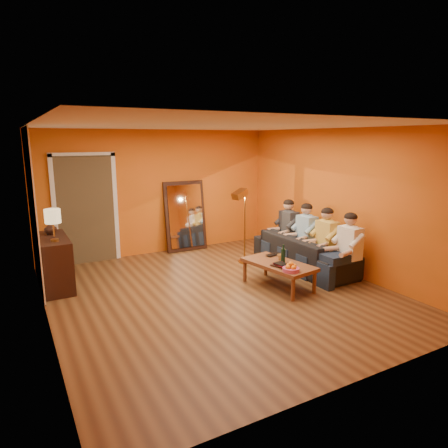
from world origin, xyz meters
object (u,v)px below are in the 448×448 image
sideboard (55,262)px  floor_lamp (245,227)px  coffee_table (278,275)px  person_far_left (350,248)px  person_mid_right (306,235)px  dog (316,259)px  laptop (275,255)px  table_lamp (53,225)px  person_far_right (289,229)px  tumbler (280,257)px  mirror_frame (185,216)px  sofa (304,252)px  vase (50,228)px  person_mid_left (327,241)px  wine_bottle (283,254)px

sideboard → floor_lamp: floor_lamp is taller
coffee_table → person_far_left: 1.29m
person_mid_right → coffee_table: bearing=-149.3°
dog → laptop: 0.77m
table_lamp → sideboard: bearing=90.0°
person_far_right → tumbler: person_far_right is taller
coffee_table → person_mid_right: person_mid_right is taller
table_lamp → tumbler: table_lamp is taller
mirror_frame → person_far_right: mirror_frame is taller
laptop → sofa: bearing=0.2°
dog → tumbler: size_ratio=6.40×
person_mid_right → vase: size_ratio=5.87×
table_lamp → person_mid_right: 4.47m
person_mid_left → table_lamp: bearing=163.0°
table_lamp → dog: size_ratio=0.78×
coffee_table → person_mid_right: size_ratio=1.00×
sideboard → tumbler: bearing=-26.3°
person_far_left → person_mid_left: bearing=90.0°
table_lamp → person_far_right: size_ratio=0.42×
person_mid_left → vase: bearing=156.7°
dog → person_far_left: person_far_left is taller
dog → person_far_right: bearing=91.0°
sideboard → person_mid_right: (4.37, -1.09, 0.18)m
floor_lamp → dog: 1.54m
dog → wine_bottle: size_ratio=2.11×
person_mid_right → dog: bearing=-113.1°
sideboard → dog: 4.45m
sofa → table_lamp: bearing=78.2°
person_mid_left → person_far_left: bearing=-90.0°
floor_lamp → laptop: 1.10m
vase → person_far_left: bearing=-29.1°
person_far_left → person_mid_right: (0.00, 1.10, 0.00)m
sideboard → laptop: (3.40, -1.42, 0.01)m
wine_bottle → floor_lamp: bearing=83.6°
sideboard → floor_lamp: size_ratio=0.82×
mirror_frame → tumbler: bearing=-78.6°
mirror_frame → sofa: bearing=-57.4°
floor_lamp → wine_bottle: 1.48m
coffee_table → tumbler: tumbler is taller
mirror_frame → tumbler: size_ratio=14.86×
mirror_frame → person_far_left: mirror_frame is taller
person_mid_left → wine_bottle: size_ratio=3.94×
coffee_table → person_mid_right: bearing=21.1°
wine_bottle → laptop: wine_bottle is taller
mirror_frame → laptop: size_ratio=5.02×
sideboard → laptop: size_ratio=3.90×
coffee_table → person_far_left: (1.15, -0.42, 0.40)m
coffee_table → wine_bottle: 0.37m
wine_bottle → vase: vase is taller
table_lamp → coffee_table: bearing=-24.5°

